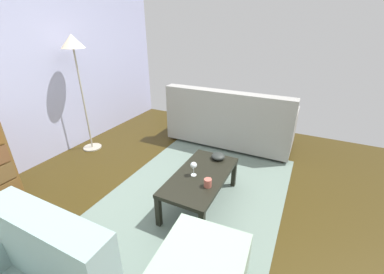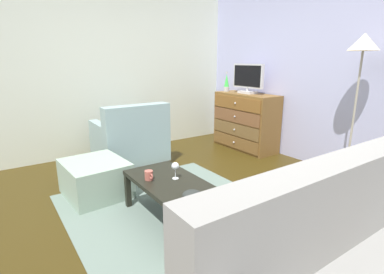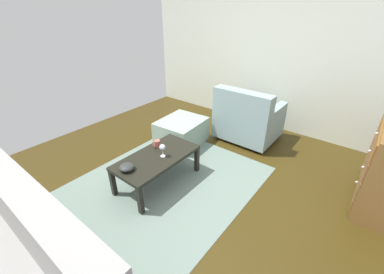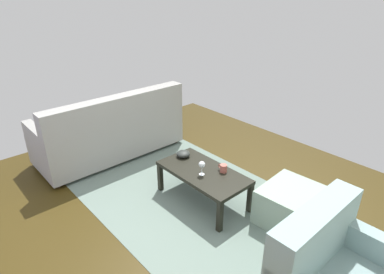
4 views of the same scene
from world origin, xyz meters
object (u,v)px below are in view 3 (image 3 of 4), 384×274
Objects in this scene: mug at (157,144)px; couch_large at (4,273)px; coffee_table at (157,159)px; wine_glass at (162,148)px; bowl_decorative at (127,167)px; ottoman at (181,132)px; armchair at (247,119)px.

mug is 0.06× the size of couch_large.
wine_glass is at bearing 124.83° from coffee_table.
couch_large reaches higher than wine_glass.
bowl_decorative is at bearing -7.10° from coffee_table.
wine_glass is 0.08× the size of couch_large.
mug is 1.82m from couch_large.
mug reaches higher than coffee_table.
wine_glass reaches higher than mug.
ottoman is at bearing -164.40° from bowl_decorative.
couch_large is at bearing 11.65° from bowl_decorative.
coffee_table is 0.51× the size of couch_large.
mug is 0.71× the size of bowl_decorative.
couch_large reaches higher than ottoman.
wine_glass is 0.25m from mug.
mug is at bearing -17.15° from armchair.
armchair is 1.06m from ottoman.
mug is at bearing 19.13° from ottoman.
couch_large is 2.83× the size of ottoman.
mug reaches higher than ottoman.
couch_large is at bearing 11.26° from mug.
mug is 0.16× the size of ottoman.
bowl_decorative is at bearing -168.35° from couch_large.
wine_glass reaches higher than coffee_table.
bowl_decorative is 0.23× the size of ottoman.
couch_large is (1.24, 0.26, -0.06)m from bowl_decorative.
bowl_decorative is at bearing -10.13° from armchair.
bowl_decorative is 2.11m from armchair.
wine_glass is 1.06m from ottoman.
couch_large reaches higher than bowl_decorative.
coffee_table is 8.94× the size of mug.
coffee_table is 1.71m from armchair.
couch_large is (1.67, 0.14, -0.14)m from wine_glass.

